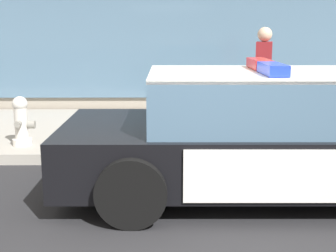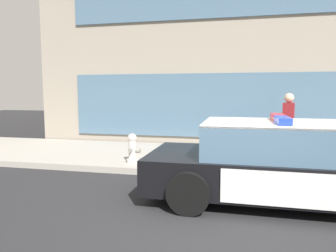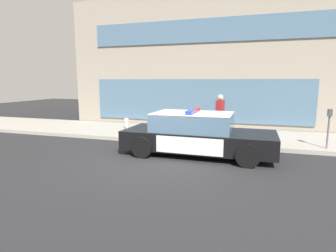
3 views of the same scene
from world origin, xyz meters
The scene contains 6 objects.
ground centered at (0.00, 0.00, 0.00)m, with size 48.00×48.00×0.00m, color #262628.
sidewalk centered at (0.00, 4.01, 0.07)m, with size 48.00×3.59×0.15m, color #A39E93.
storefront_building centered at (2.15, 10.77, 3.31)m, with size 18.05×9.93×6.63m.
police_cruiser centered at (1.00, 1.15, 0.68)m, with size 4.88×2.16×1.49m.
fire_hydrant centered at (-2.33, 2.75, 0.50)m, with size 0.34×0.39×0.73m.
pedestrian_on_sidewalk centered at (1.42, 3.84, 1.01)m, with size 0.34×0.45×1.71m.
Camera 2 is at (0.12, -4.33, 1.88)m, focal length 32.83 mm.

